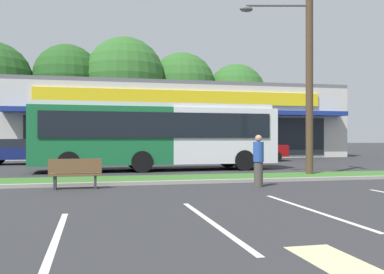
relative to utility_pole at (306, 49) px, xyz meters
The scene contains 17 objects.
grass_median 6.53m from the utility_pole, behind, with size 56.00×2.20×0.12m, color #386B28.
curb_lip 6.70m from the utility_pole, 158.69° to the right, with size 56.00×0.24×0.12m, color #99968C.
parking_stripe_0 13.91m from the utility_pole, 134.86° to the right, with size 0.12×4.80×0.01m, color silver.
parking_stripe_1 11.72m from the utility_pole, 127.24° to the right, with size 0.12×4.80×0.01m, color silver.
parking_stripe_2 9.91m from the utility_pole, 117.08° to the right, with size 0.12×4.80×0.01m, color silver.
lot_arrow 13.45m from the utility_pole, 116.22° to the right, with size 0.70×1.60×0.01m, color beige.
storefront_building 21.25m from the utility_pole, 94.55° to the left, with size 27.63×12.13×6.01m.
tree_mid_left 32.63m from the utility_pole, 110.13° to the left, with size 6.97×6.97×11.38m.
tree_mid 30.38m from the utility_pole, 100.02° to the left, with size 8.35×8.35×12.27m.
tree_mid_right 31.40m from the utility_pole, 87.71° to the left, with size 7.58×7.58×11.21m.
tree_right 31.99m from the utility_pole, 76.25° to the left, with size 6.80×6.80×10.11m.
utility_pole is the anchor object (origin of this frame).
city_bus 8.05m from the utility_pole, 139.02° to the left, with size 11.85×2.92×3.25m.
bus_stop_bench 10.48m from the utility_pole, 165.78° to the right, with size 1.60×0.45×0.95m.
car_1 12.58m from the utility_pole, 79.71° to the left, with size 4.53×1.93×1.51m.
car_3 17.62m from the utility_pole, 138.29° to the left, with size 4.68×2.01×1.53m.
pedestrian_near_bench 6.24m from the utility_pole, 137.52° to the right, with size 0.34×0.34×1.69m.
Camera 1 is at (-4.56, -1.77, 1.59)m, focal length 40.14 mm.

